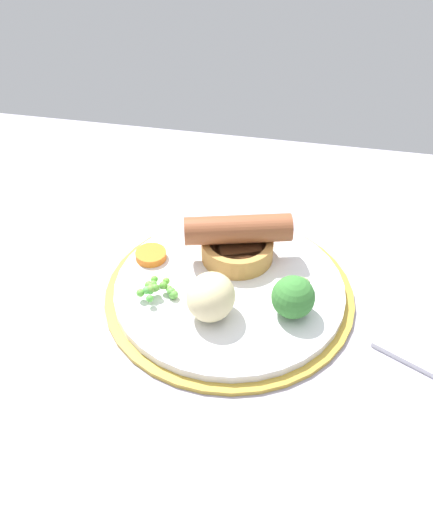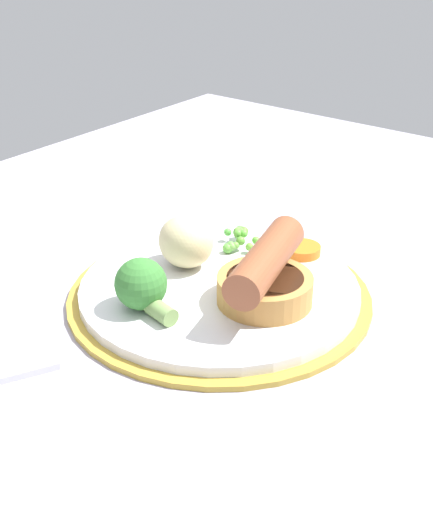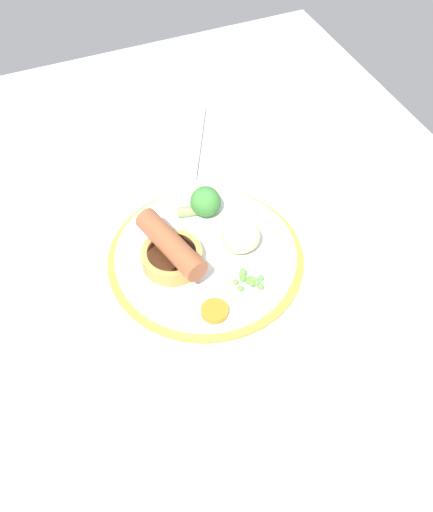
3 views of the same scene
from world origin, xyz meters
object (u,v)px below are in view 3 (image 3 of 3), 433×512
at_px(dinner_plate, 207,258).
at_px(pea_pile, 249,280).
at_px(sausage_pudding, 170,250).
at_px(carrot_slice_1, 215,311).
at_px(broccoli_floret_near, 204,202).
at_px(potato_chunk_0, 239,236).
at_px(fork, 196,141).

height_order(dinner_plate, pea_pile, pea_pile).
relative_size(dinner_plate, pea_pile, 6.38).
xyz_separation_m(dinner_plate, sausage_pudding, (0.01, 0.05, 0.03)).
bearing_deg(sausage_pudding, pea_pile, 31.11).
bearing_deg(pea_pile, sausage_pudding, 46.40).
xyz_separation_m(sausage_pudding, carrot_slice_1, (-0.10, -0.02, -0.02)).
distance_m(broccoli_floret_near, carrot_slice_1, 0.17).
height_order(pea_pile, potato_chunk_0, potato_chunk_0).
xyz_separation_m(pea_pile, potato_chunk_0, (0.06, -0.01, 0.01)).
height_order(broccoli_floret_near, fork, broccoli_floret_near).
height_order(dinner_plate, potato_chunk_0, potato_chunk_0).
bearing_deg(fork, carrot_slice_1, -170.93).
bearing_deg(fork, sausage_pudding, 178.08).
distance_m(pea_pile, fork, 0.31).
xyz_separation_m(dinner_plate, carrot_slice_1, (-0.09, 0.03, 0.01)).
distance_m(sausage_pudding, carrot_slice_1, 0.10).
bearing_deg(potato_chunk_0, broccoli_floret_near, 12.73).
xyz_separation_m(broccoli_floret_near, fork, (0.16, -0.05, -0.03)).
relative_size(dinner_plate, fork, 1.47).
relative_size(sausage_pudding, pea_pile, 2.89).
bearing_deg(broccoli_floret_near, carrot_slice_1, -96.20).
height_order(dinner_plate, fork, dinner_plate).
distance_m(sausage_pudding, potato_chunk_0, 0.09).
height_order(pea_pile, broccoli_floret_near, broccoli_floret_near).
relative_size(potato_chunk_0, fork, 0.29).
xyz_separation_m(sausage_pudding, pea_pile, (-0.07, -0.08, -0.01)).
bearing_deg(pea_pile, dinner_plate, 24.57).
relative_size(pea_pile, potato_chunk_0, 0.79).
xyz_separation_m(dinner_plate, pea_pile, (-0.07, -0.03, 0.02)).
bearing_deg(carrot_slice_1, broccoli_floret_near, -17.88).
xyz_separation_m(sausage_pudding, broccoli_floret_near, (0.06, -0.07, -0.00)).
distance_m(pea_pile, broccoli_floret_near, 0.14).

